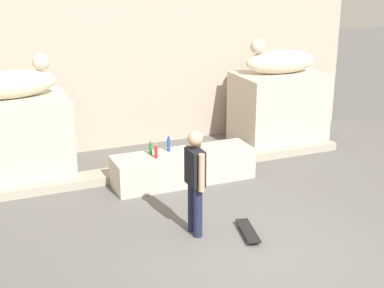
{
  "coord_description": "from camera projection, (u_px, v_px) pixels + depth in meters",
  "views": [
    {
      "loc": [
        -3.77,
        -6.21,
        4.2
      ],
      "look_at": [
        -0.25,
        2.16,
        1.1
      ],
      "focal_mm": 53.79,
      "sensor_mm": 36.0,
      "label": 1
    }
  ],
  "objects": [
    {
      "name": "skateboard",
      "position": [
        248.0,
        231.0,
        8.87
      ],
      "size": [
        0.37,
        0.82,
        0.08
      ],
      "rotation": [
        0.0,
        0.0,
        4.49
      ],
      "color": "black",
      "rests_on": "ground_plane"
    },
    {
      "name": "facade_wall",
      "position": [
        136.0,
        7.0,
        12.3
      ],
      "size": [
        10.23,
        0.6,
        6.03
      ],
      "primitive_type": "cube",
      "color": "#BBA898",
      "rests_on": "ground_plane"
    },
    {
      "name": "bottle_red",
      "position": [
        156.0,
        152.0,
        10.41
      ],
      "size": [
        0.06,
        0.06,
        0.27
      ],
      "color": "red",
      "rests_on": "ledge_block"
    },
    {
      "name": "bottle_blue",
      "position": [
        169.0,
        144.0,
        10.75
      ],
      "size": [
        0.06,
        0.06,
        0.32
      ],
      "color": "#194C99",
      "rests_on": "ledge_block"
    },
    {
      "name": "bottle_brown",
      "position": [
        199.0,
        145.0,
        10.71
      ],
      "size": [
        0.06,
        0.06,
        0.33
      ],
      "color": "#593314",
      "rests_on": "ledge_block"
    },
    {
      "name": "pedestal_right",
      "position": [
        278.0,
        109.0,
        12.84
      ],
      "size": [
        1.89,
        1.36,
        1.6
      ],
      "primitive_type": "cube",
      "color": "beige",
      "rests_on": "ground_plane"
    },
    {
      "name": "ledge_block",
      "position": [
        183.0,
        167.0,
        10.83
      ],
      "size": [
        2.68,
        0.76,
        0.59
      ],
      "primitive_type": "cube",
      "color": "beige",
      "rests_on": "ground_plane"
    },
    {
      "name": "bottle_green",
      "position": [
        151.0,
        149.0,
        10.6
      ],
      "size": [
        0.07,
        0.07,
        0.27
      ],
      "color": "#1E722D",
      "rests_on": "ledge_block"
    },
    {
      "name": "statue_reclining_left",
      "position": [
        14.0,
        83.0,
        10.44
      ],
      "size": [
        1.66,
        0.76,
        0.78
      ],
      "rotation": [
        0.0,
        0.0,
        0.13
      ],
      "color": "beige",
      "rests_on": "pedestal_left"
    },
    {
      "name": "ground_plane",
      "position": [
        267.0,
        260.0,
        8.15
      ],
      "size": [
        40.0,
        40.0,
        0.0
      ],
      "primitive_type": "plane",
      "color": "#605E5B"
    },
    {
      "name": "stair_step",
      "position": [
        172.0,
        167.0,
        11.42
      ],
      "size": [
        7.52,
        0.5,
        0.16
      ],
      "primitive_type": "cube",
      "color": "#A9A08F",
      "rests_on": "ground_plane"
    },
    {
      "name": "pedestal_left",
      "position": [
        18.0,
        140.0,
        10.77
      ],
      "size": [
        1.89,
        1.36,
        1.6
      ],
      "primitive_type": "cube",
      "color": "beige",
      "rests_on": "ground_plane"
    },
    {
      "name": "statue_reclining_right",
      "position": [
        279.0,
        61.0,
        12.48
      ],
      "size": [
        1.65,
        0.73,
        0.78
      ],
      "rotation": [
        0.0,
        0.0,
        3.03
      ],
      "color": "beige",
      "rests_on": "pedestal_right"
    },
    {
      "name": "skater",
      "position": [
        195.0,
        178.0,
        8.63
      ],
      "size": [
        0.23,
        0.54,
        1.67
      ],
      "rotation": [
        0.0,
        0.0,
        4.74
      ],
      "color": "#1E233F",
      "rests_on": "ground_plane"
    }
  ]
}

